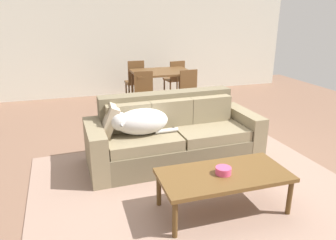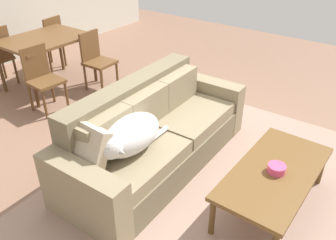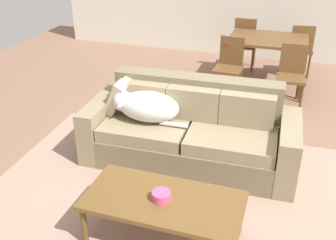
% 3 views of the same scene
% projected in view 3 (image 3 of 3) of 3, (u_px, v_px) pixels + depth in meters
% --- Properties ---
extents(ground_plane, '(10.00, 10.00, 0.00)m').
position_uv_depth(ground_plane, '(212.00, 163.00, 4.38)').
color(ground_plane, '#835F4B').
extents(area_rug, '(3.72, 3.24, 0.01)m').
position_uv_depth(area_rug, '(164.00, 209.00, 3.70)').
color(area_rug, '#9F806E').
rests_on(area_rug, ground).
extents(couch, '(2.31, 0.97, 0.89)m').
position_uv_depth(couch, '(191.00, 132.00, 4.32)').
color(couch, '#6F644B').
rests_on(couch, ground).
extents(dog_on_left_cushion, '(0.85, 0.41, 0.32)m').
position_uv_depth(dog_on_left_cushion, '(145.00, 106.00, 4.22)').
color(dog_on_left_cushion, silver).
rests_on(dog_on_left_cushion, couch).
extents(throw_pillow_by_left_arm, '(0.28, 0.41, 0.41)m').
position_uv_depth(throw_pillow_by_left_arm, '(121.00, 96.00, 4.43)').
color(throw_pillow_by_left_arm, '#BAA88C').
rests_on(throw_pillow_by_left_arm, couch).
extents(coffee_table, '(1.30, 0.63, 0.42)m').
position_uv_depth(coffee_table, '(163.00, 203.00, 3.19)').
color(coffee_table, brown).
rests_on(coffee_table, ground).
extents(bowl_on_coffee_table, '(0.16, 0.16, 0.07)m').
position_uv_depth(bowl_on_coffee_table, '(161.00, 196.00, 3.15)').
color(bowl_on_coffee_table, '#EA4C7F').
rests_on(bowl_on_coffee_table, coffee_table).
extents(dining_table, '(1.19, 0.92, 0.78)m').
position_uv_depth(dining_table, '(268.00, 43.00, 6.11)').
color(dining_table, brown).
rests_on(dining_table, ground).
extents(dining_chair_near_left, '(0.42, 0.42, 0.87)m').
position_uv_depth(dining_chair_near_left, '(229.00, 64.00, 5.88)').
color(dining_chair_near_left, brown).
rests_on(dining_chair_near_left, ground).
extents(dining_chair_near_right, '(0.42, 0.42, 0.87)m').
position_uv_depth(dining_chair_near_right, '(291.00, 73.00, 5.57)').
color(dining_chair_near_right, brown).
rests_on(dining_chair_near_right, ground).
extents(dining_chair_far_left, '(0.41, 0.41, 0.94)m').
position_uv_depth(dining_chair_far_left, '(245.00, 42.00, 6.83)').
color(dining_chair_far_left, brown).
rests_on(dining_chair_far_left, ground).
extents(dining_chair_far_right, '(0.45, 0.45, 0.89)m').
position_uv_depth(dining_chair_far_right, '(300.00, 48.00, 6.56)').
color(dining_chair_far_right, brown).
rests_on(dining_chair_far_right, ground).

